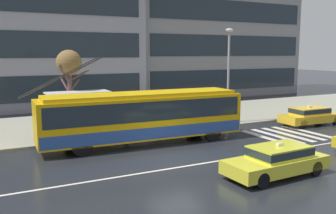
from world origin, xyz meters
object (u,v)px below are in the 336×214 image
(trolleybus, at_px, (143,116))
(bus_shelter, at_px, (77,103))
(taxi_ahead_of_bus, at_px, (311,115))
(pedestrian_approaching_curb, at_px, (56,109))
(street_lamp, at_px, (229,68))
(street_tree_bare, at_px, (69,66))
(taxi_oncoming_near, at_px, (277,159))
(pedestrian_at_shelter, at_px, (126,116))

(trolleybus, bearing_deg, bus_shelter, 132.96)
(taxi_ahead_of_bus, bearing_deg, trolleybus, 178.23)
(taxi_ahead_of_bus, xyz_separation_m, pedestrian_approaching_curb, (-16.77, 4.48, 0.99))
(street_lamp, distance_m, street_tree_bare, 10.87)
(trolleybus, xyz_separation_m, pedestrian_approaching_curb, (-4.01, 4.09, 0.09))
(pedestrian_approaching_curb, bearing_deg, taxi_oncoming_near, -59.66)
(trolleybus, xyz_separation_m, taxi_ahead_of_bus, (12.76, -0.39, -0.90))
(pedestrian_at_shelter, relative_size, pedestrian_approaching_curb, 0.88)
(taxi_ahead_of_bus, bearing_deg, pedestrian_at_shelter, 165.02)
(street_tree_bare, bearing_deg, taxi_ahead_of_bus, -15.38)
(trolleybus, xyz_separation_m, street_lamp, (7.60, 2.46, 2.47))
(pedestrian_approaching_curb, xyz_separation_m, street_lamp, (11.60, -1.63, 2.38))
(trolleybus, height_order, pedestrian_approaching_curb, trolleybus)
(street_lamp, bearing_deg, taxi_ahead_of_bus, -28.93)
(pedestrian_approaching_curb, relative_size, street_tree_bare, 0.37)
(trolleybus, height_order, taxi_ahead_of_bus, trolleybus)
(bus_shelter, bearing_deg, street_tree_bare, 105.74)
(trolleybus, distance_m, pedestrian_at_shelter, 3.04)
(trolleybus, bearing_deg, taxi_ahead_of_bus, -1.77)
(taxi_oncoming_near, xyz_separation_m, street_lamp, (4.77, 10.03, 3.36))
(pedestrian_at_shelter, bearing_deg, bus_shelter, 177.19)
(bus_shelter, xyz_separation_m, street_lamp, (10.53, -0.69, 1.96))
(pedestrian_at_shelter, xyz_separation_m, street_tree_bare, (-3.23, 0.98, 3.18))
(taxi_oncoming_near, relative_size, pedestrian_approaching_curb, 2.43)
(bus_shelter, relative_size, pedestrian_approaching_curb, 1.95)
(bus_shelter, bearing_deg, taxi_oncoming_near, -61.78)
(taxi_ahead_of_bus, bearing_deg, bus_shelter, 167.28)
(street_lamp, height_order, street_tree_bare, street_lamp)
(bus_shelter, relative_size, pedestrian_at_shelter, 2.23)
(pedestrian_approaching_curb, height_order, street_lamp, street_lamp)
(pedestrian_at_shelter, distance_m, street_lamp, 8.10)
(pedestrian_approaching_curb, bearing_deg, street_lamp, -8.00)
(street_tree_bare, bearing_deg, bus_shelter, -74.26)
(taxi_oncoming_near, height_order, street_lamp, street_lamp)
(taxi_oncoming_near, distance_m, street_lamp, 11.61)
(bus_shelter, distance_m, street_tree_bare, 2.37)
(bus_shelter, height_order, pedestrian_at_shelter, bus_shelter)
(pedestrian_approaching_curb, relative_size, street_lamp, 0.29)
(taxi_oncoming_near, distance_m, bus_shelter, 12.25)
(bus_shelter, height_order, street_tree_bare, street_tree_bare)
(taxi_oncoming_near, xyz_separation_m, street_tree_bare, (-5.99, 11.56, 3.61))
(street_tree_bare, bearing_deg, pedestrian_approaching_curb, 172.91)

